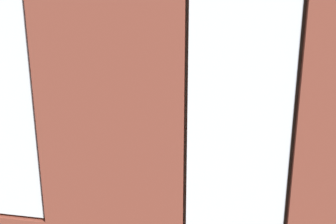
{
  "coord_description": "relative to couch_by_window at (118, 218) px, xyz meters",
  "views": [
    {
      "loc": [
        -0.98,
        5.34,
        2.38
      ],
      "look_at": [
        -0.07,
        0.4,
        1.19
      ],
      "focal_mm": 35.0,
      "sensor_mm": 36.0,
      "label": 1
    }
  ],
  "objects": [
    {
      "name": "potted_plant_foreground_right",
      "position": [
        2.23,
        -4.24,
        0.23
      ],
      "size": [
        0.56,
        0.56,
        0.9
      ],
      "color": "beige",
      "rests_on": "ground_plane"
    },
    {
      "name": "potted_plant_corner_near_left",
      "position": [
        -2.72,
        -4.29,
        0.36
      ],
      "size": [
        0.78,
        0.81,
        1.25
      ],
      "color": "#47423D",
      "rests_on": "ground_plane"
    },
    {
      "name": "remote_gray",
      "position": [
        0.05,
        -2.06,
        0.14
      ],
      "size": [
        0.17,
        0.12,
        0.02
      ],
      "primitive_type": "cube",
      "rotation": [
        0.0,
        0.0,
        4.26
      ],
      "color": "#59595B",
      "rests_on": "coffee_table"
    },
    {
      "name": "table_plant_small",
      "position": [
        -0.42,
        -2.16,
        0.27
      ],
      "size": [
        0.17,
        0.17,
        0.27
      ],
      "color": "#47423D",
      "rests_on": "coffee_table"
    },
    {
      "name": "couch_left",
      "position": [
        -2.57,
        -1.83,
        0.0
      ],
      "size": [
        0.97,
        1.77,
        0.8
      ],
      "rotation": [
        0.0,
        0.0,
        1.51
      ],
      "color": "black",
      "rests_on": "ground_plane"
    },
    {
      "name": "potted_plant_near_tv",
      "position": [
        1.96,
        -1.31,
        0.33
      ],
      "size": [
        0.9,
        0.87,
        1.06
      ],
      "color": "#9E5638",
      "rests_on": "ground_plane"
    },
    {
      "name": "candle_jar",
      "position": [
        -0.54,
        -2.06,
        0.18
      ],
      "size": [
        0.08,
        0.08,
        0.1
      ],
      "primitive_type": "cylinder",
      "color": "#B7333D",
      "rests_on": "coffee_table"
    },
    {
      "name": "ground_plane",
      "position": [
        -0.2,
        -2.13,
        -0.38
      ],
      "size": [
        6.74,
        6.32,
        0.1
      ],
      "primitive_type": "cube",
      "color": "#99663D"
    },
    {
      "name": "media_console",
      "position": [
        2.53,
        -2.28,
        -0.03
      ],
      "size": [
        1.03,
        0.42,
        0.59
      ],
      "primitive_type": "cube",
      "color": "black",
      "rests_on": "ground_plane"
    },
    {
      "name": "couch_by_window",
      "position": [
        0.0,
        0.0,
        0.0
      ],
      "size": [
        2.05,
        0.87,
        0.8
      ],
      "color": "black",
      "rests_on": "ground_plane"
    },
    {
      "name": "cup_ceramic",
      "position": [
        -0.86,
        -2.29,
        0.18
      ],
      "size": [
        0.09,
        0.09,
        0.11
      ],
      "primitive_type": "cylinder",
      "color": "#B23D38",
      "rests_on": "coffee_table"
    },
    {
      "name": "brick_wall_with_windows",
      "position": [
        -0.2,
        0.65,
        1.39
      ],
      "size": [
        6.14,
        0.3,
        3.47
      ],
      "color": "brown",
      "rests_on": "ground_plane"
    },
    {
      "name": "tv_flatscreen",
      "position": [
        2.53,
        -2.28,
        0.6
      ],
      "size": [
        1.0,
        0.2,
        0.68
      ],
      "color": "black",
      "rests_on": "media_console"
    },
    {
      "name": "papasan_chair",
      "position": [
        0.07,
        -3.95,
        0.12
      ],
      "size": [
        1.12,
        1.12,
        0.7
      ],
      "color": "olive",
      "rests_on": "ground_plane"
    },
    {
      "name": "potted_plant_mid_room_small",
      "position": [
        -1.29,
        -2.99,
        0.06
      ],
      "size": [
        0.31,
        0.31,
        0.6
      ],
      "color": "gray",
      "rests_on": "ground_plane"
    },
    {
      "name": "coffee_table",
      "position": [
        -0.42,
        -2.16,
        0.07
      ],
      "size": [
        1.57,
        0.7,
        0.46
      ],
      "color": "tan",
      "rests_on": "ground_plane"
    }
  ]
}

